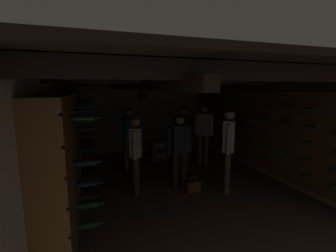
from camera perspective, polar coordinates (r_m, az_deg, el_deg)
name	(u,v)px	position (r m, az deg, el deg)	size (l,w,h in m)	color
ground_plane	(178,186)	(5.33, 2.51, -14.29)	(8.40, 8.40, 0.00)	#7A6651
room_shell	(174,120)	(5.19, 1.56, 1.41)	(4.72, 6.52, 2.41)	beige
wine_crate_stack	(159,150)	(7.05, -2.21, -5.79)	(0.52, 0.35, 0.60)	brown
display_bottle	(155,136)	(6.92, -3.05, -2.36)	(0.08, 0.08, 0.35)	#143819
person_host_center	(180,145)	(4.93, 2.84, -4.50)	(0.54, 0.22, 1.59)	#2D2D33
person_guest_far_right	(204,128)	(6.55, 8.63, -0.56)	(0.44, 0.44, 1.69)	brown
person_guest_far_left	(129,133)	(6.17, -9.42, -1.64)	(0.51, 0.41, 1.62)	brown
person_guest_rear_center	(183,132)	(5.95, 3.71, -1.53)	(0.54, 0.33, 1.68)	#4C473D
person_guest_mid_left	(136,148)	(4.71, -7.76, -5.25)	(0.32, 0.52, 1.59)	#4C473D
person_guest_mid_right	(229,142)	(4.87, 14.47, -3.71)	(0.38, 0.46, 1.74)	brown
handbag	(193,186)	(5.03, 6.15, -14.31)	(0.28, 0.12, 0.35)	brown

